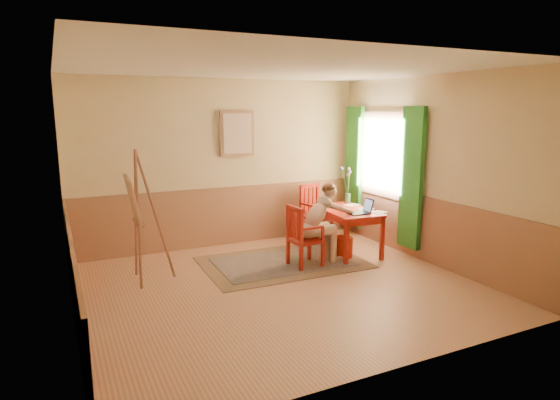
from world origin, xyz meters
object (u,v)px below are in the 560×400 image
chair_left (303,236)px  laptop (361,210)px  chair_back (315,213)px  table (347,215)px  figure (321,220)px  easel (135,205)px

chair_left → laptop: bearing=-1.7°
chair_back → laptop: size_ratio=2.58×
table → figure: bearing=-157.0°
easel → chair_back: bearing=14.0°
table → chair_back: chair_back is taller
table → figure: 0.71m
table → laptop: (0.04, -0.34, 0.14)m
easel → table: bearing=-2.2°
chair_left → easel: easel is taller
chair_left → figure: bearing=5.2°
chair_left → figure: (0.32, 0.03, 0.21)m
chair_left → figure: 0.38m
chair_left → laptop: 1.06m
chair_back → figure: size_ratio=0.81×
table → laptop: bearing=-83.3°
table → laptop: size_ratio=3.26×
table → easel: (-3.26, 0.12, 0.44)m
chair_back → laptop: 1.29m
figure → laptop: 0.70m
chair_left → figure: size_ratio=0.76×
table → chair_back: bearing=93.7°
chair_back → laptop: bearing=-85.5°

